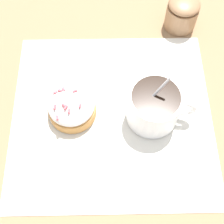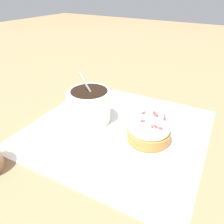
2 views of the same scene
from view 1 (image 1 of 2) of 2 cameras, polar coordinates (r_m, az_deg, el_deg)
The scene contains 5 objects.
ground_plane at distance 0.53m, azimuth -0.02°, elevation -0.54°, with size 3.00×3.00×0.00m, color #93704C.
paper_napkin at distance 0.53m, azimuth -0.02°, elevation -0.47°, with size 0.36×0.35×0.00m.
coffee_cup at distance 0.50m, azimuth 7.82°, elevation 1.36°, with size 0.11×0.08×0.11m.
frosted_pastry at distance 0.51m, azimuth -7.47°, elevation 0.53°, with size 0.08×0.08×0.05m.
sugar_bowl at distance 0.63m, azimuth 12.71°, elevation 17.26°, with size 0.06×0.06×0.07m.
Camera 1 is at (-0.01, 0.23, 0.48)m, focal length 50.00 mm.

